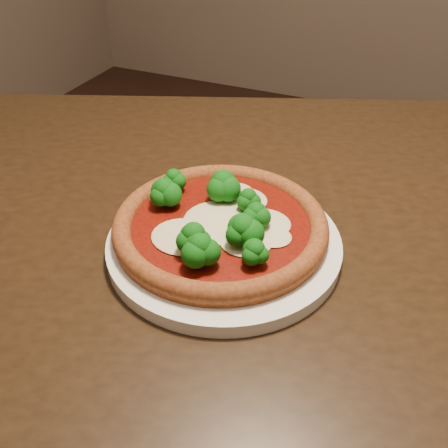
% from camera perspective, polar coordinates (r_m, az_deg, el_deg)
% --- Properties ---
extents(floor, '(4.00, 4.00, 0.00)m').
position_cam_1_polar(floor, '(1.38, 12.82, -21.97)').
color(floor, black).
rests_on(floor, ground).
extents(dining_table, '(1.53, 1.31, 0.75)m').
position_cam_1_polar(dining_table, '(0.74, 6.01, -5.83)').
color(dining_table, black).
rests_on(dining_table, floor).
extents(plate, '(0.30, 0.30, 0.02)m').
position_cam_1_polar(plate, '(0.64, 0.00, -2.22)').
color(plate, white).
rests_on(plate, dining_table).
extents(pizza, '(0.28, 0.28, 0.06)m').
position_cam_1_polar(pizza, '(0.63, -0.49, 0.12)').
color(pizza, brown).
rests_on(pizza, plate).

